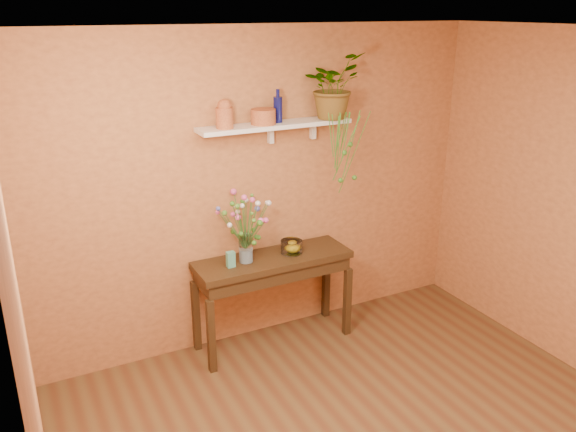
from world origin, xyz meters
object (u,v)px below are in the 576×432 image
(sideboard, at_px, (273,269))
(spider_plant, at_px, (333,86))
(terracotta_jug, at_px, (224,115))
(glass_bowl, at_px, (291,247))
(glass_vase, at_px, (246,250))
(blue_bottle, at_px, (278,109))
(bouquet, at_px, (246,216))

(sideboard, bearing_deg, spider_plant, 7.37)
(spider_plant, bearing_deg, terracotta_jug, 179.68)
(spider_plant, height_order, glass_bowl, spider_plant)
(terracotta_jug, bearing_deg, glass_vase, -32.10)
(blue_bottle, xyz_separation_m, bouquet, (-0.35, -0.12, -0.82))
(sideboard, relative_size, blue_bottle, 5.08)
(spider_plant, distance_m, glass_vase, 1.53)
(terracotta_jug, relative_size, spider_plant, 0.42)
(terracotta_jug, bearing_deg, glass_bowl, -8.29)
(glass_bowl, bearing_deg, terracotta_jug, 171.71)
(sideboard, distance_m, bouquet, 0.58)
(bouquet, bearing_deg, glass_vase, 136.12)
(bouquet, xyz_separation_m, glass_bowl, (0.42, 0.00, -0.36))
(blue_bottle, distance_m, glass_vase, 1.18)
(sideboard, bearing_deg, terracotta_jug, 167.12)
(sideboard, relative_size, glass_vase, 5.57)
(glass_vase, distance_m, bouquet, 0.30)
(sideboard, bearing_deg, bouquet, 179.21)
(blue_bottle, relative_size, glass_bowl, 1.43)
(terracotta_jug, xyz_separation_m, glass_vase, (0.12, -0.07, -1.12))
(blue_bottle, height_order, glass_bowl, blue_bottle)
(glass_bowl, bearing_deg, sideboard, -178.75)
(terracotta_jug, bearing_deg, bouquet, -32.77)
(glass_vase, relative_size, bouquet, 0.49)
(blue_bottle, distance_m, spider_plant, 0.51)
(terracotta_jug, xyz_separation_m, blue_bottle, (0.48, 0.04, 0.00))
(terracotta_jug, xyz_separation_m, spider_plant, (0.96, -0.01, 0.16))
(glass_vase, height_order, glass_bowl, glass_vase)
(sideboard, relative_size, spider_plant, 2.52)
(blue_bottle, xyz_separation_m, glass_vase, (-0.36, -0.11, -1.12))
(sideboard, height_order, blue_bottle, blue_bottle)
(terracotta_jug, relative_size, blue_bottle, 0.84)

